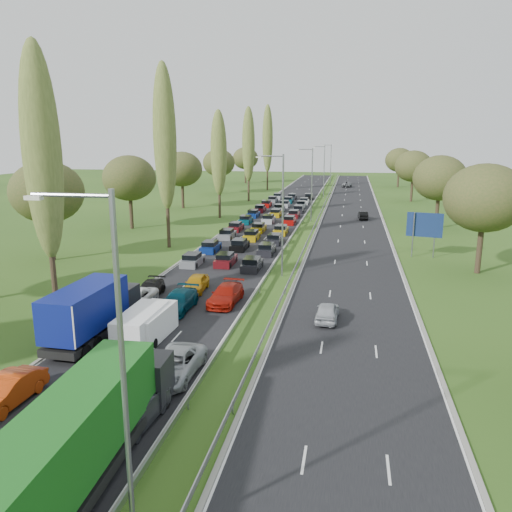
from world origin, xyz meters
The scene contains 28 objects.
ground centered at (4.50, 80.00, 0.00)m, with size 260.00×260.00×0.00m, color #284A17.
near_carriageway centered at (-2.25, 82.50, 0.00)m, with size 10.50×215.00×0.04m, color black.
far_carriageway centered at (11.25, 82.50, 0.00)m, with size 10.50×215.00×0.04m, color black.
central_reservation centered at (4.50, 82.50, 0.55)m, with size 2.36×215.00×0.32m.
lamp_columns centered at (4.50, 78.00, 6.00)m, with size 0.18×140.18×12.00m.
poplar_row centered at (-11.50, 68.17, 12.39)m, with size 2.80×127.80×22.44m.
woodland_left centered at (-22.00, 62.63, 7.68)m, with size 8.00×166.00×11.10m.
woodland_right centered at (24.00, 66.67, 7.68)m, with size 8.00×153.00×11.10m.
traffic_queue_fill centered at (-2.26, 77.58, 0.44)m, with size 9.15×68.87×0.80m.
near_car_1 centered at (-5.87, 15.67, 0.79)m, with size 1.63×4.68×1.54m, color #B6360B.
near_car_2 centered at (-5.96, 31.34, 0.74)m, with size 2.39×5.19×1.44m, color white.
near_car_3 centered at (-5.84, 34.14, 0.69)m, with size 1.87×4.59×1.33m, color black.
near_car_6 centered at (-2.37, 12.36, 0.68)m, with size 2.18×4.72×1.31m, color slate.
near_car_7 centered at (-2.21, 31.23, 0.79)m, with size 2.16×5.32×1.54m, color #043646.
near_car_8 centered at (-2.39, 36.51, 0.76)m, with size 1.74×4.33×1.47m, color #C0880C.
near_car_9 centered at (1.45, 15.08, 0.74)m, with size 1.52×4.35×1.43m, color black.
near_car_10 centered at (1.45, 20.27, 0.77)m, with size 2.49×5.39×1.50m, color #A1A6AA.
near_car_11 centered at (1.11, 33.62, 0.79)m, with size 2.14×5.27×1.53m, color #9C1409.
near_car_12 centered at (1.05, 33.86, 0.70)m, with size 1.61×4.01×1.37m, color silver.
far_car_0 centered at (9.59, 31.19, 0.72)m, with size 1.65×4.10×1.40m, color #A9ADB3.
far_car_1 centered at (13.07, 82.03, 0.70)m, with size 1.44×4.12×1.36m, color black.
far_car_2 centered at (9.53, 142.59, 0.79)m, with size 2.56×5.56×1.55m, color slate.
blue_lorry centered at (-5.84, 24.60, 2.04)m, with size 2.59×9.33×3.94m.
green_lorry centered at (1.11, 11.16, 2.14)m, with size 2.48×13.41×3.97m.
white_van_front centered at (-2.09, 25.65, 1.04)m, with size 1.97×5.03×2.02m.
white_van_rear centered at (-2.48, 24.96, 1.10)m, with size 2.10×5.36×2.16m.
info_sign centered at (-9.40, 27.81, 1.37)m, with size 1.50×0.16×2.10m.
direction_sign centered at (19.40, 54.32, 3.57)m, with size 3.94×0.89×5.20m.
Camera 1 is at (11.01, -4.77, 13.31)m, focal length 35.00 mm.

